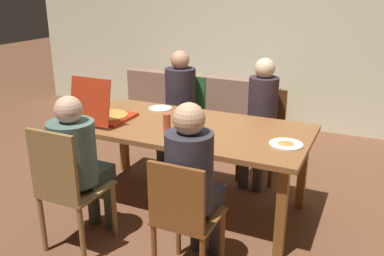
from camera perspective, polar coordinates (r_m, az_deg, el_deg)
name	(u,v)px	position (r m, az deg, el deg)	size (l,w,h in m)	color
ground_plane	(187,205)	(3.85, -0.64, -10.50)	(20.00, 20.00, 0.00)	brown
back_wall	(271,24)	(5.84, 10.76, 13.83)	(7.70, 0.12, 2.78)	beige
dining_table	(187,134)	(3.56, -0.68, -0.84)	(2.07, 1.00, 0.76)	brown
chair_0	(183,216)	(2.70, -1.18, -11.97)	(0.39, 0.40, 0.90)	brown
person_0	(193,177)	(2.71, 0.11, -6.74)	(0.31, 0.50, 1.24)	#312E37
chair_1	(184,113)	(4.64, -1.06, 2.02)	(0.44, 0.42, 0.94)	#306F35
person_1	(178,99)	(4.46, -1.87, 3.96)	(0.33, 0.49, 1.25)	#383638
chair_2	(264,129)	(4.32, 9.80, -0.20)	(0.40, 0.46, 0.89)	#5A3314
person_2	(261,112)	(4.11, 9.42, 2.16)	(0.29, 0.50, 1.24)	#3D3B39
chair_3	(66,185)	(3.13, -16.88, -7.54)	(0.42, 0.44, 0.98)	olive
person_3	(78,158)	(3.17, -15.37, -3.94)	(0.34, 0.50, 1.18)	#314135
pizza_box_0	(105,114)	(3.74, -11.84, 1.87)	(0.39, 0.48, 0.41)	#B72D13
plate_0	(286,144)	(3.19, 12.79, -2.13)	(0.26, 0.26, 0.03)	white
plate_1	(160,108)	(4.01, -4.37, 2.71)	(0.22, 0.22, 0.01)	white
drinking_glass_0	(200,138)	(3.04, 1.17, -1.45)	(0.07, 0.07, 0.14)	#BC452D
drinking_glass_1	(167,122)	(3.39, -3.46, 0.78)	(0.06, 0.06, 0.14)	#B6452B
drinking_glass_2	(194,118)	(3.50, 0.29, 1.42)	(0.08, 0.08, 0.15)	#E1C466
couch	(202,109)	(5.65, 1.43, 2.63)	(1.93, 0.76, 0.81)	#936B58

